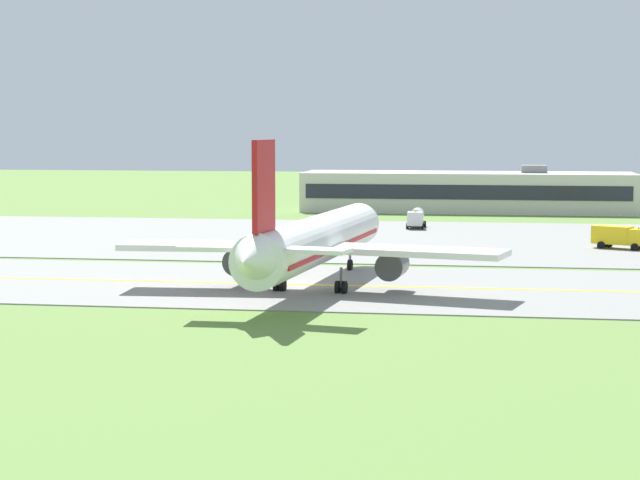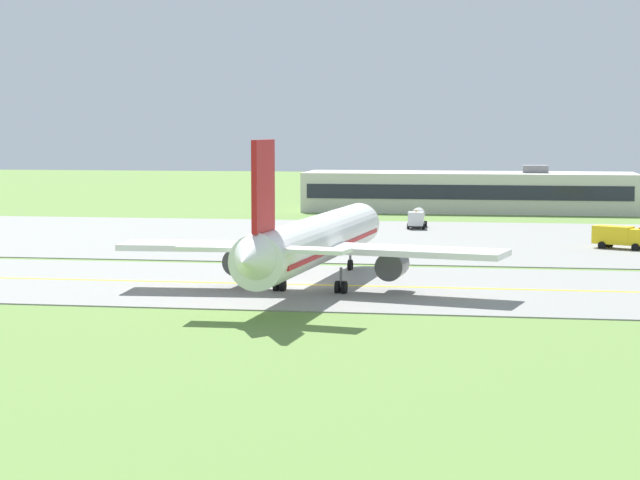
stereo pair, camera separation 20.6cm
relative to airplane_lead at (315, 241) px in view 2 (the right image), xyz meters
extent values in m
plane|color=olive|center=(-1.68, 2.71, -4.13)|extent=(500.00, 500.00, 0.00)
cube|color=gray|center=(-1.68, 2.71, -4.08)|extent=(240.00, 28.00, 0.10)
cube|color=gray|center=(8.32, 44.71, -4.08)|extent=(140.00, 52.00, 0.10)
cube|color=yellow|center=(-1.68, 2.71, -4.03)|extent=(220.00, 0.60, 0.01)
cylinder|color=white|center=(0.04, 0.49, 0.07)|extent=(6.90, 34.22, 4.00)
cone|color=white|center=(1.60, 18.62, 0.07)|extent=(4.01, 2.92, 3.80)
cone|color=white|center=(-1.54, -17.85, 0.47)|extent=(3.66, 3.48, 3.40)
cube|color=red|center=(0.04, 0.49, -0.43)|extent=(6.75, 31.51, 0.36)
cube|color=#1E232D|center=(1.41, 16.43, 0.77)|extent=(3.54, 2.08, 0.70)
cube|color=white|center=(-8.62, -0.98, -0.43)|extent=(15.24, 5.60, 0.50)
cylinder|color=#47474C|center=(-6.45, 0.84, -1.83)|extent=(2.58, 3.58, 2.30)
cylinder|color=black|center=(-6.31, 2.44, -1.83)|extent=(2.11, 0.43, 2.10)
cube|color=white|center=(8.32, -2.43, -0.43)|extent=(15.69, 8.03, 0.50)
cylinder|color=#47474C|center=(6.50, -0.27, -1.83)|extent=(2.58, 3.58, 2.30)
cylinder|color=black|center=(6.64, 1.32, -1.83)|extent=(2.11, 0.43, 2.10)
cube|color=red|center=(-1.24, -14.46, 5.32)|extent=(0.78, 4.42, 6.50)
cube|color=white|center=(-4.45, -14.38, 0.87)|extent=(6.04, 2.51, 0.30)
cube|color=white|center=(1.93, -14.93, 0.87)|extent=(6.35, 3.49, 0.30)
cylinder|color=slate|center=(1.16, 13.44, -2.76)|extent=(0.24, 0.24, 1.65)
cylinder|color=black|center=(1.16, 13.44, -3.58)|extent=(0.44, 1.13, 1.10)
cylinder|color=slate|center=(-2.72, -1.28, -2.76)|extent=(0.24, 0.24, 1.65)
cylinder|color=black|center=(-2.99, -1.26, -3.58)|extent=(0.44, 1.13, 1.10)
cylinder|color=black|center=(-2.45, -1.31, -3.58)|extent=(0.44, 1.13, 1.10)
cylinder|color=slate|center=(2.46, -1.73, -2.76)|extent=(0.24, 0.24, 1.65)
cylinder|color=black|center=(2.19, -1.71, -3.58)|extent=(0.44, 1.13, 1.10)
cylinder|color=black|center=(2.73, -1.75, -3.58)|extent=(0.44, 1.13, 1.10)
cube|color=yellow|center=(30.11, 36.26, -2.63)|extent=(2.51, 2.60, 1.80)
cube|color=yellow|center=(27.43, 37.62, -2.53)|extent=(4.70, 3.77, 2.00)
cylinder|color=orange|center=(30.11, 36.26, -1.63)|extent=(0.20, 0.20, 0.18)
cylinder|color=black|center=(29.66, 35.37, -3.68)|extent=(0.94, 0.67, 0.90)
cylinder|color=black|center=(27.16, 38.94, -3.68)|extent=(0.94, 0.67, 0.90)
cylinder|color=black|center=(26.21, 37.06, -3.68)|extent=(0.94, 0.67, 0.90)
cube|color=silver|center=(3.84, 58.02, -2.63)|extent=(2.01, 1.81, 1.80)
cube|color=#1E232D|center=(3.85, 57.25, -2.32)|extent=(1.84, 0.13, 0.81)
cylinder|color=silver|center=(3.83, 61.02, -2.38)|extent=(1.82, 4.21, 1.80)
cube|color=#383838|center=(3.83, 61.02, -3.41)|extent=(2.12, 4.21, 0.24)
cylinder|color=orange|center=(3.84, 58.02, -1.63)|extent=(0.20, 0.20, 0.18)
cylinder|color=black|center=(4.84, 58.02, -3.68)|extent=(0.30, 0.90, 0.90)
cylinder|color=black|center=(2.84, 58.01, -3.68)|extent=(0.30, 0.90, 0.90)
cylinder|color=black|center=(4.87, 61.86, -3.68)|extent=(0.30, 0.90, 0.90)
cylinder|color=black|center=(2.77, 61.85, -3.68)|extent=(0.30, 0.90, 0.90)
cube|color=beige|center=(9.53, 92.97, -0.98)|extent=(52.58, 13.46, 6.30)
cube|color=#1E232D|center=(9.53, 86.18, -0.66)|extent=(50.48, 0.10, 2.27)
cube|color=slate|center=(20.04, 92.97, 2.77)|extent=(4.00, 4.00, 1.20)
camera|label=1|loc=(15.56, -94.02, 9.47)|focal=64.85mm
camera|label=2|loc=(15.76, -93.99, 9.47)|focal=64.85mm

